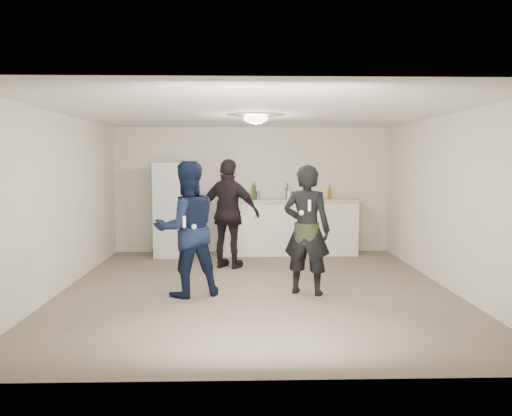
{
  "coord_description": "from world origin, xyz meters",
  "views": [
    {
      "loc": [
        -0.2,
        -7.02,
        1.83
      ],
      "look_at": [
        0.0,
        0.2,
        1.15
      ],
      "focal_mm": 35.0,
      "sensor_mm": 36.0,
      "label": 1
    }
  ],
  "objects_px": {
    "counter": "(290,228)",
    "shaker": "(258,195)",
    "fridge": "(174,209)",
    "man": "(187,229)",
    "spectator": "(229,214)",
    "woman": "(307,230)"
  },
  "relations": [
    {
      "from": "counter",
      "to": "shaker",
      "type": "height_order",
      "value": "shaker"
    },
    {
      "from": "fridge",
      "to": "man",
      "type": "bearing_deg",
      "value": -78.86
    },
    {
      "from": "shaker",
      "to": "spectator",
      "type": "relative_size",
      "value": 0.09
    },
    {
      "from": "woman",
      "to": "spectator",
      "type": "height_order",
      "value": "spectator"
    },
    {
      "from": "woman",
      "to": "spectator",
      "type": "bearing_deg",
      "value": -35.94
    },
    {
      "from": "spectator",
      "to": "man",
      "type": "bearing_deg",
      "value": 96.53
    },
    {
      "from": "woman",
      "to": "spectator",
      "type": "relative_size",
      "value": 0.96
    },
    {
      "from": "counter",
      "to": "shaker",
      "type": "distance_m",
      "value": 0.9
    },
    {
      "from": "shaker",
      "to": "man",
      "type": "bearing_deg",
      "value": -109.72
    },
    {
      "from": "counter",
      "to": "spectator",
      "type": "height_order",
      "value": "spectator"
    },
    {
      "from": "counter",
      "to": "woman",
      "type": "bearing_deg",
      "value": -90.94
    },
    {
      "from": "man",
      "to": "spectator",
      "type": "relative_size",
      "value": 0.98
    },
    {
      "from": "counter",
      "to": "spectator",
      "type": "distance_m",
      "value": 1.74
    },
    {
      "from": "man",
      "to": "woman",
      "type": "relative_size",
      "value": 1.02
    },
    {
      "from": "woman",
      "to": "man",
      "type": "bearing_deg",
      "value": 22.6
    },
    {
      "from": "shaker",
      "to": "man",
      "type": "distance_m",
      "value": 3.13
    },
    {
      "from": "spectator",
      "to": "shaker",
      "type": "bearing_deg",
      "value": -90.94
    },
    {
      "from": "counter",
      "to": "man",
      "type": "bearing_deg",
      "value": -119.36
    },
    {
      "from": "man",
      "to": "woman",
      "type": "distance_m",
      "value": 1.63
    },
    {
      "from": "man",
      "to": "fridge",
      "type": "bearing_deg",
      "value": -100.79
    },
    {
      "from": "counter",
      "to": "man",
      "type": "distance_m",
      "value": 3.45
    },
    {
      "from": "fridge",
      "to": "spectator",
      "type": "distance_m",
      "value": 1.6
    }
  ]
}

